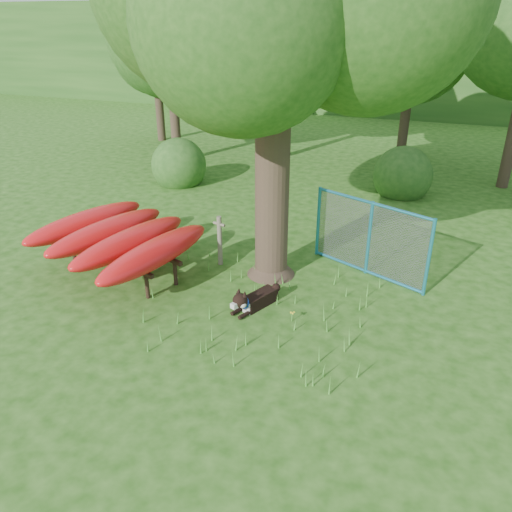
% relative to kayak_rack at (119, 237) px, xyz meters
% --- Properties ---
extents(ground, '(80.00, 80.00, 0.00)m').
position_rel_kayak_rack_xyz_m(ground, '(2.99, -1.38, -0.82)').
color(ground, '#1E4E0F').
rests_on(ground, ground).
extents(wooden_post, '(0.31, 0.14, 1.14)m').
position_rel_kayak_rack_xyz_m(wooden_post, '(1.83, 1.09, -0.22)').
color(wooden_post, '#655E4C').
rests_on(wooden_post, ground).
extents(kayak_rack, '(3.69, 3.99, 1.07)m').
position_rel_kayak_rack_xyz_m(kayak_rack, '(0.00, 0.00, 0.00)').
color(kayak_rack, black).
rests_on(kayak_rack, ground).
extents(husky_dog, '(0.66, 1.14, 0.54)m').
position_rel_kayak_rack_xyz_m(husky_dog, '(3.22, -0.42, -0.63)').
color(husky_dog, black).
rests_on(husky_dog, ground).
extents(fence_section, '(2.57, 1.18, 2.71)m').
position_rel_kayak_rack_xyz_m(fence_section, '(4.93, 1.85, -0.00)').
color(fence_section, teal).
rests_on(fence_section, ground).
extents(wildflower_clump, '(0.09, 0.08, 0.20)m').
position_rel_kayak_rack_xyz_m(wildflower_clump, '(4.03, -0.55, -0.66)').
color(wildflower_clump, '#4F9C33').
rests_on(wildflower_clump, ground).
extents(bg_tree_a, '(4.40, 4.40, 6.70)m').
position_rel_kayak_rack_xyz_m(bg_tree_a, '(-3.51, 8.62, 3.67)').
color(bg_tree_a, '#36281D').
rests_on(bg_tree_a, ground).
extents(bg_tree_c, '(4.00, 4.00, 6.12)m').
position_rel_kayak_rack_xyz_m(bg_tree_c, '(4.49, 11.62, 3.29)').
color(bg_tree_c, '#36281D').
rests_on(bg_tree_c, ground).
extents(bg_tree_f, '(3.60, 3.60, 5.55)m').
position_rel_kayak_rack_xyz_m(bg_tree_f, '(-6.01, 11.62, 2.91)').
color(bg_tree_f, '#36281D').
rests_on(bg_tree_f, ground).
extents(shrub_left, '(1.80, 1.80, 1.80)m').
position_rel_kayak_rack_xyz_m(shrub_left, '(-2.01, 6.12, -0.82)').
color(shrub_left, '#24521A').
rests_on(shrub_left, ground).
extents(shrub_mid, '(1.80, 1.80, 1.80)m').
position_rel_kayak_rack_xyz_m(shrub_mid, '(4.99, 7.62, -0.82)').
color(shrub_mid, '#24521A').
rests_on(shrub_mid, ground).
extents(wooded_hillside, '(80.00, 12.00, 6.00)m').
position_rel_kayak_rack_xyz_m(wooded_hillside, '(2.99, 26.62, 2.18)').
color(wooded_hillside, '#24521A').
rests_on(wooded_hillside, ground).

